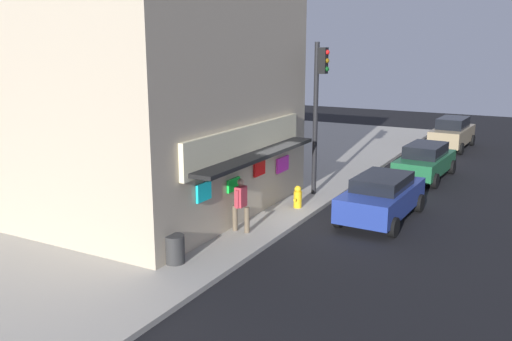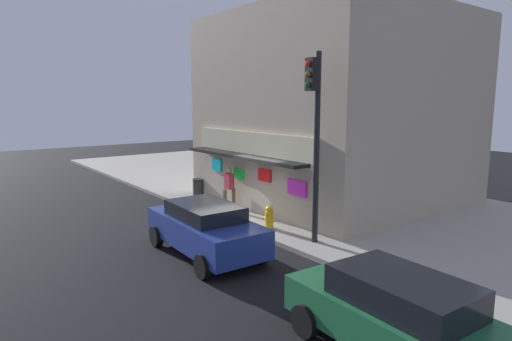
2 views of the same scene
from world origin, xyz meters
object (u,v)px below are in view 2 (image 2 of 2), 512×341
Objects in this scene: traffic_light at (315,124)px; fire_hydrant at (269,217)px; parked_car_blue at (205,228)px; pedestrian at (229,186)px; potted_plant_by_doorway at (333,205)px; parked_car_green at (401,317)px; trash_can at (199,187)px.

fire_hydrant is at bearing -176.62° from traffic_light.
parked_car_blue reaches higher than fire_hydrant.
potted_plant_by_doorway is at bearing 23.84° from pedestrian.
pedestrian is 10.90m from parked_car_green.
parked_car_green reaches higher than parked_car_blue.
traffic_light is 1.30× the size of parked_car_green.
potted_plant_by_doorway reaches higher than trash_can.
parked_car_green is (5.20, -3.02, -3.01)m from traffic_light.
traffic_light is 7.25× the size of fire_hydrant.
traffic_light is 3.84m from fire_hydrant.
trash_can is at bearing 175.40° from traffic_light.
parked_car_green is (10.36, -3.39, -0.27)m from pedestrian.
parked_car_blue is (3.73, -3.35, -0.25)m from pedestrian.
fire_hydrant is at bearing -110.32° from potted_plant_by_doorway.
pedestrian is at bearing 138.10° from parked_car_blue.
fire_hydrant is 2.43m from potted_plant_by_doorway.
fire_hydrant is 0.18× the size of parked_car_green.
fire_hydrant is 0.47× the size of pedestrian.
parked_car_blue is at bearing -93.23° from potted_plant_by_doorway.
parked_car_blue is at bearing -115.63° from traffic_light.
parked_car_green reaches higher than potted_plant_by_doorway.
potted_plant_by_doorway is at bearing 11.95° from trash_can.
potted_plant_by_doorway reaches higher than fire_hydrant.
trash_can is (-8.16, 0.66, -3.28)m from traffic_light.
parked_car_blue is at bearing -79.16° from fire_hydrant.
parked_car_green is (7.18, -2.90, 0.27)m from fire_hydrant.
trash_can is at bearing -168.05° from potted_plant_by_doorway.
parked_car_blue is at bearing 179.66° from parked_car_green.
potted_plant_by_doorway is 0.25× the size of parked_car_green.
parked_car_blue is (-0.29, -5.12, 0.01)m from potted_plant_by_doorway.
parked_car_green is (6.34, -5.16, -0.00)m from potted_plant_by_doorway.
traffic_light is 4.46m from parked_car_blue.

